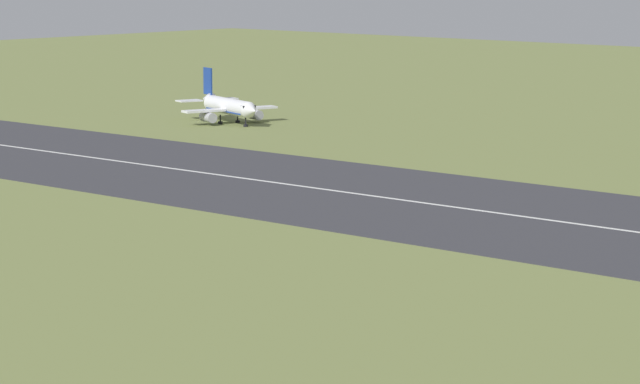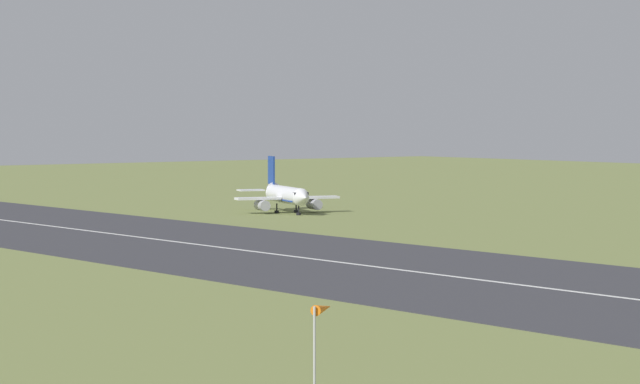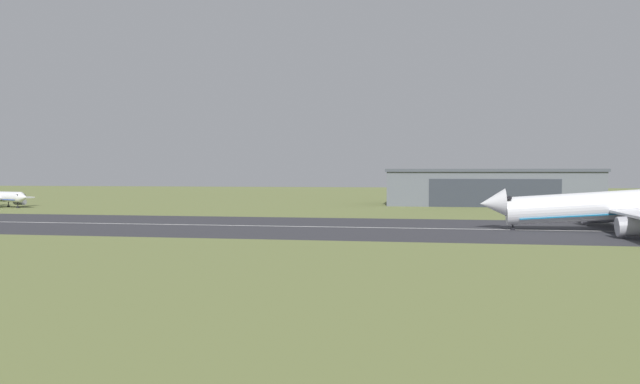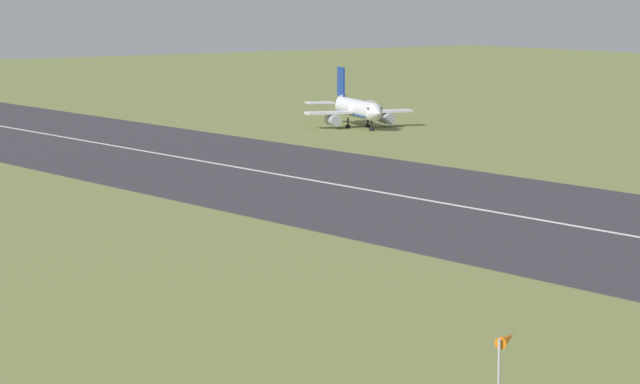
# 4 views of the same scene
# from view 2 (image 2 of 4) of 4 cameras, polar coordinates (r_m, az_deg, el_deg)

# --- Properties ---
(runway_strip) EXTENTS (487.94, 44.82, 0.06)m
(runway_strip) POSITION_cam_2_polar(r_m,az_deg,el_deg) (149.40, 9.04, -3.67)
(runway_strip) COLOR #333338
(runway_strip) RESTS_ON ground_plane
(runway_centreline) EXTENTS (439.15, 0.70, 0.01)m
(runway_centreline) POSITION_cam_2_polar(r_m,az_deg,el_deg) (149.40, 9.04, -3.66)
(runway_centreline) COLOR silver
(runway_centreline) RESTS_ON runway_strip
(airplane_parked_centre) EXTENTS (22.23, 18.41, 9.65)m
(airplane_parked_centre) POSITION_cam_2_polar(r_m,az_deg,el_deg) (263.44, -1.28, -0.13)
(airplane_parked_centre) COLOR white
(airplane_parked_centre) RESTS_ON ground_plane
(windsock_pole) EXTENTS (1.53, 2.16, 6.94)m
(windsock_pole) POSITION_cam_2_polar(r_m,az_deg,el_deg) (82.11, 0.07, -4.76)
(windsock_pole) COLOR #B7B7BC
(windsock_pole) RESTS_ON ground_plane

